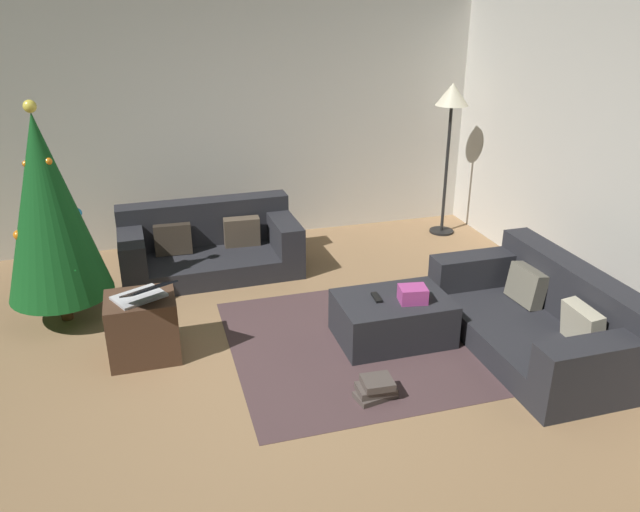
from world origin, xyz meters
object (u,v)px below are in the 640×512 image
(gift_box, at_px, (413,294))
(side_table, at_px, (143,327))
(couch_left, at_px, (209,245))
(book_stack, at_px, (376,389))
(tv_remote, at_px, (377,297))
(christmas_tree, at_px, (48,208))
(couch_right, at_px, (544,318))
(ottoman, at_px, (392,318))
(corner_lamp, at_px, (451,107))
(laptop, at_px, (143,294))

(gift_box, distance_m, side_table, 2.11)
(couch_left, distance_m, book_stack, 2.67)
(tv_remote, relative_size, christmas_tree, 0.09)
(couch_right, relative_size, book_stack, 5.77)
(tv_remote, xyz_separation_m, christmas_tree, (-2.45, 1.07, 0.64))
(side_table, bearing_deg, couch_left, 65.64)
(couch_left, xyz_separation_m, ottoman, (1.25, -1.81, -0.08))
(couch_right, relative_size, corner_lamp, 1.04)
(side_table, distance_m, laptop, 0.32)
(couch_left, xyz_separation_m, christmas_tree, (-1.33, -0.71, 0.75))
(corner_lamp, bearing_deg, gift_box, -122.05)
(book_stack, xyz_separation_m, corner_lamp, (1.92, 2.84, 1.39))
(gift_box, distance_m, laptop, 2.06)
(gift_box, height_order, corner_lamp, corner_lamp)
(couch_right, distance_m, tv_remote, 1.33)
(corner_lamp, bearing_deg, tv_remote, -128.16)
(gift_box, height_order, laptop, laptop)
(laptop, bearing_deg, side_table, 116.06)
(christmas_tree, bearing_deg, laptop, -52.65)
(side_table, xyz_separation_m, book_stack, (1.53, -1.01, -0.18))
(ottoman, distance_m, corner_lamp, 2.89)
(christmas_tree, bearing_deg, couch_left, 28.07)
(gift_box, bearing_deg, christmas_tree, 156.24)
(tv_remote, height_order, laptop, laptop)
(ottoman, xyz_separation_m, side_table, (-1.94, 0.29, 0.07))
(couch_left, xyz_separation_m, corner_lamp, (2.76, 0.31, 1.20))
(couch_right, relative_size, gift_box, 8.42)
(couch_right, bearing_deg, tv_remote, 68.76)
(ottoman, distance_m, gift_box, 0.29)
(christmas_tree, relative_size, laptop, 3.48)
(tv_remote, distance_m, side_table, 1.83)
(tv_remote, xyz_separation_m, corner_lamp, (1.64, 2.08, 1.09))
(corner_lamp, bearing_deg, couch_right, -98.95)
(laptop, distance_m, book_stack, 1.84)
(couch_right, bearing_deg, book_stack, 100.46)
(gift_box, relative_size, laptop, 0.39)
(ottoman, bearing_deg, tv_remote, 166.22)
(laptop, bearing_deg, ottoman, -6.71)
(ottoman, xyz_separation_m, laptop, (-1.91, 0.23, 0.38))
(couch_right, height_order, tv_remote, couch_right)
(tv_remote, xyz_separation_m, book_stack, (-0.28, -0.76, -0.30))
(ottoman, bearing_deg, couch_right, -22.02)
(side_table, relative_size, laptop, 0.97)
(tv_remote, distance_m, book_stack, 0.86)
(couch_right, bearing_deg, couch_left, 46.21)
(ottoman, relative_size, christmas_tree, 0.48)
(couch_right, height_order, side_table, couch_right)
(book_stack, bearing_deg, ottoman, 60.21)
(laptop, bearing_deg, couch_right, -12.53)
(couch_left, bearing_deg, corner_lamp, -175.02)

